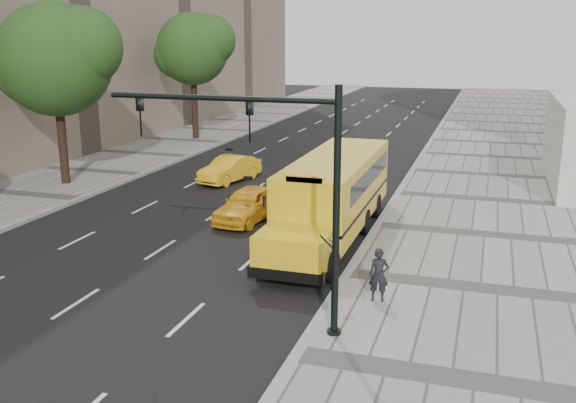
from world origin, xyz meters
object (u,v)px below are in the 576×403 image
(traffic_signal, at_px, (281,178))
(taxi_near, at_px, (248,204))
(pedestrian, at_px, (379,275))
(school_bus, at_px, (334,190))
(taxi_far, at_px, (230,169))
(tree_c, at_px, (194,48))
(tree_b, at_px, (57,58))

(traffic_signal, bearing_deg, taxi_near, 115.73)
(taxi_near, height_order, pedestrian, pedestrian)
(school_bus, height_order, taxi_far, school_bus)
(pedestrian, bearing_deg, tree_c, 116.93)
(taxi_near, height_order, taxi_far, taxi_near)
(school_bus, relative_size, pedestrian, 7.48)
(school_bus, relative_size, traffic_signal, 1.81)
(tree_b, height_order, traffic_signal, tree_b)
(taxi_near, bearing_deg, traffic_signal, -58.11)
(tree_c, height_order, school_bus, tree_c)
(pedestrian, bearing_deg, taxi_far, 119.06)
(tree_b, height_order, school_bus, tree_b)
(taxi_far, bearing_deg, tree_b, -141.72)
(school_bus, bearing_deg, tree_b, 165.57)
(tree_b, xyz_separation_m, traffic_signal, (15.59, -12.44, -2.27))
(school_bus, bearing_deg, tree_c, 128.00)
(school_bus, height_order, traffic_signal, traffic_signal)
(taxi_near, xyz_separation_m, taxi_far, (-3.55, 6.47, -0.04))
(school_bus, distance_m, taxi_near, 4.05)
(tree_b, bearing_deg, pedestrian, -29.55)
(pedestrian, distance_m, traffic_signal, 4.50)
(taxi_far, relative_size, pedestrian, 2.60)
(tree_c, xyz_separation_m, pedestrian, (17.71, -25.28, -5.61))
(taxi_far, bearing_deg, pedestrian, -38.95)
(traffic_signal, bearing_deg, taxi_far, 116.98)
(tree_b, bearing_deg, tree_c, 90.03)
(school_bus, distance_m, taxi_far, 10.39)
(taxi_far, bearing_deg, school_bus, -30.56)
(tree_c, bearing_deg, school_bus, -52.00)
(school_bus, relative_size, taxi_near, 2.82)
(school_bus, bearing_deg, taxi_far, 135.53)
(tree_c, height_order, pedestrian, tree_c)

